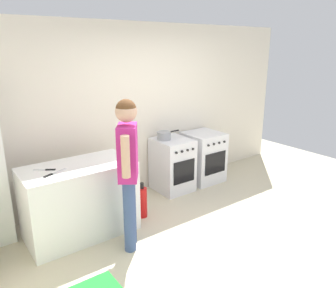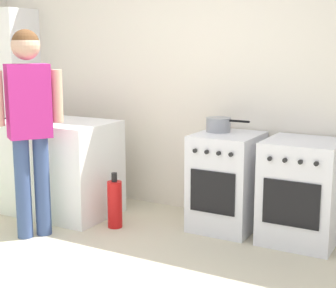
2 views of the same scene
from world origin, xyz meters
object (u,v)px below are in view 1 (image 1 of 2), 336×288
Objects in this scene: oven_right at (203,157)px; fire_extinguisher at (142,202)px; pot at (164,136)px; oven_left at (172,165)px; person at (128,161)px; knife_chef at (54,173)px; knife_utility at (45,170)px.

oven_right is 1.62m from fire_extinguisher.
oven_right is 0.92m from pot.
fire_extinguisher is (-0.87, -0.48, -0.21)m from oven_left.
fire_extinguisher is at bearing 46.80° from person.
pot reaches higher than oven_right.
knife_utility is at bearing 107.69° from knife_chef.
oven_left is 3.78× the size of knife_utility.
knife_utility is 0.45× the size of fire_extinguisher.
oven_left reaches higher than fire_extinguisher.
oven_right is at bearing -4.90° from pot.
knife_utility is at bearing -173.39° from oven_right.
oven_left is 2.11m from knife_chef.
person reaches higher than pot.
oven_left is at bearing 28.78° from fire_extinguisher.
knife_utility reaches higher than oven_left.
knife_utility is at bearing -171.28° from oven_left.
person is at bearing -38.24° from knife_chef.
knife_utility is at bearing 172.09° from fire_extinguisher.
knife_chef is 1.32m from fire_extinguisher.
knife_utility is (-0.05, 0.16, 0.00)m from knife_chef.
oven_right is 2.77m from knife_utility.
pot is 1.97m from knife_utility.
knife_utility is 0.13× the size of person.
knife_chef reaches higher than oven_right.
person reaches higher than oven_left.
oven_right is at bearing 17.32° from fire_extinguisher.
pot reaches higher than oven_left.
oven_right is 3.78× the size of knife_utility.
person is (0.65, -0.51, 0.15)m from knife_chef.
pot is at bearing 11.15° from knife_utility.
pot is (-0.12, 0.07, 0.49)m from oven_left.
pot is 1.77× the size of knife_utility.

